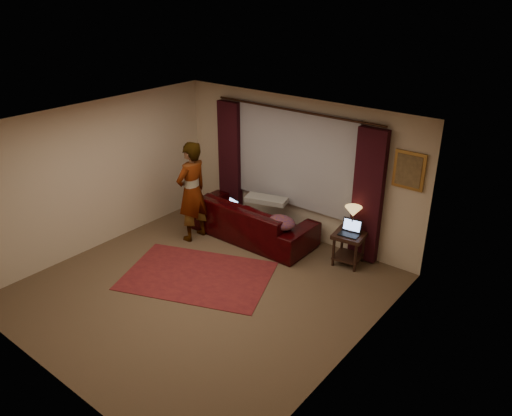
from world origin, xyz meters
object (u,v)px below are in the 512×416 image
Objects in this scene: tiffany_lamp at (353,219)px; laptop_table at (350,228)px; sofa at (251,212)px; end_table at (349,248)px; laptop_sofa at (229,206)px; person at (192,192)px.

tiffany_lamp reaches higher than laptop_table.
laptop_table is at bearing -173.86° from sofa.
sofa is at bearing -172.14° from end_table.
laptop_table is at bearing 24.34° from laptop_sofa.
laptop_sofa is 0.89× the size of laptop_table.
laptop_sofa is at bearing -166.44° from tiffany_lamp.
end_table is (2.27, 0.47, -0.32)m from laptop_sofa.
tiffany_lamp is at bearing 99.57° from end_table.
laptop_sofa is 0.56× the size of end_table.
tiffany_lamp reaches higher than sofa.
laptop_table is 2.89m from person.
end_table is at bearing -80.43° from tiffany_lamp.
sofa is 0.43m from laptop_sofa.
person is at bearing -160.68° from end_table.
sofa is 1.15m from person.
laptop_table is at bearing 108.52° from person.
laptop_sofa is 0.74m from person.
person is at bearing -159.20° from tiffany_lamp.
tiffany_lamp reaches higher than end_table.
tiffany_lamp is at bearing -169.90° from sofa.
tiffany_lamp is at bearing 94.02° from laptop_table.
end_table is 1.28× the size of tiffany_lamp.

